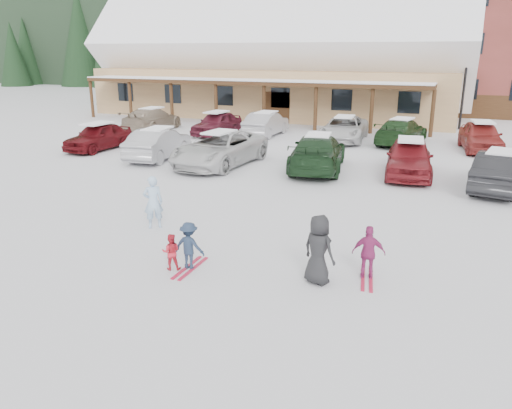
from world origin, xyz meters
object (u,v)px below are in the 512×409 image
at_px(parked_car_8, 217,123).
at_px(parked_car_10, 344,129).
at_px(child_navy, 189,246).
at_px(parked_car_7, 152,119).
at_px(parked_car_3, 318,153).
at_px(parked_car_12, 481,136).
at_px(parked_car_4, 409,158).
at_px(child_magenta, 369,253).
at_px(bystander_dark, 319,250).
at_px(lamp_post, 465,80).
at_px(parked_car_2, 220,149).
at_px(parked_car_9, 266,124).
at_px(day_lodge, 276,64).
at_px(parked_car_0, 98,137).
at_px(toddler_red, 171,252).
at_px(adult_skier, 153,202).
at_px(parked_car_1, 158,144).
at_px(parked_car_11, 401,131).
at_px(parked_car_5, 500,171).

xyz_separation_m(parked_car_8, parked_car_10, (7.73, 0.88, -0.01)).
height_order(child_navy, parked_car_7, parked_car_7).
relative_size(parked_car_3, parked_car_12, 1.20).
xyz_separation_m(parked_car_4, parked_car_7, (-16.75, 6.46, -0.04)).
bearing_deg(child_magenta, bystander_dark, 22.32).
height_order(lamp_post, parked_car_7, lamp_post).
xyz_separation_m(parked_car_3, parked_car_7, (-12.97, 6.87, -0.04)).
xyz_separation_m(lamp_post, parked_car_2, (-9.90, -15.82, -2.44)).
height_order(bystander_dark, parked_car_9, bystander_dark).
relative_size(bystander_dark, parked_car_3, 0.30).
relative_size(child_navy, parked_car_3, 0.22).
bearing_deg(parked_car_8, day_lodge, 95.59).
distance_m(parked_car_0, parked_car_9, 9.97).
bearing_deg(parked_car_10, parked_car_2, -118.12).
relative_size(lamp_post, parked_car_12, 1.26).
distance_m(lamp_post, parked_car_12, 8.07).
relative_size(bystander_dark, parked_car_12, 0.36).
distance_m(parked_car_0, parked_car_2, 7.60).
bearing_deg(child_magenta, parked_car_3, -78.58).
distance_m(child_magenta, parked_car_2, 12.51).
bearing_deg(parked_car_3, parked_car_10, -95.23).
height_order(toddler_red, parked_car_12, parked_car_12).
bearing_deg(adult_skier, bystander_dark, 123.95).
xyz_separation_m(child_navy, parked_car_1, (-7.66, 10.58, 0.15)).
bearing_deg(parked_car_12, parked_car_2, -152.17).
relative_size(adult_skier, child_navy, 1.34).
bearing_deg(toddler_red, parked_car_10, -114.52).
height_order(toddler_red, parked_car_3, parked_car_3).
distance_m(parked_car_8, parked_car_10, 7.78).
height_order(parked_car_1, parked_car_12, parked_car_12).
distance_m(bystander_dark, parked_car_7, 23.76).
distance_m(parked_car_10, parked_car_11, 3.19).
distance_m(parked_car_1, parked_car_3, 7.73).
relative_size(day_lodge, parked_car_10, 5.77).
bearing_deg(toddler_red, parked_car_5, -150.24).
height_order(child_navy, child_magenta, child_magenta).
distance_m(parked_car_8, parked_car_12, 14.95).
height_order(adult_skier, parked_car_2, adult_skier).
bearing_deg(parked_car_12, parked_car_5, -95.35).
height_order(adult_skier, parked_car_4, adult_skier).
height_order(toddler_red, parked_car_7, parked_car_7).
relative_size(parked_car_3, parked_car_8, 1.28).
bearing_deg(parked_car_3, day_lodge, -74.10).
relative_size(parked_car_0, parked_car_2, 0.74).
bearing_deg(parked_car_7, lamp_post, -158.86).
bearing_deg(parked_car_5, lamp_post, -74.26).
bearing_deg(child_magenta, lamp_post, -103.63).
bearing_deg(parked_car_3, parked_car_2, 0.57).
relative_size(adult_skier, parked_car_3, 0.29).
bearing_deg(day_lodge, parked_car_12, -35.23).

